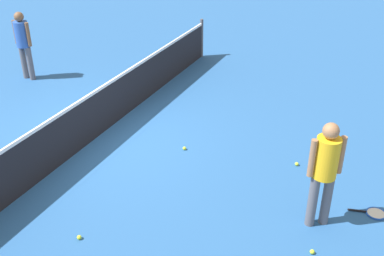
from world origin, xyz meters
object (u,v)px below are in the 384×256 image
player_near_side (325,167)px  player_far_side (23,40)px  tennis_ball_near_player (312,252)px  tennis_ball_midcourt (79,237)px  tennis_racket_near_player (374,213)px  tennis_ball_stray_left (297,164)px  tennis_ball_by_net (184,148)px

player_near_side → player_far_side: size_ratio=1.00×
tennis_ball_near_player → tennis_ball_midcourt: 3.29m
player_far_side → tennis_racket_near_player: player_far_side is taller
player_near_side → tennis_ball_stray_left: (1.41, 0.65, -0.98)m
player_far_side → tennis_ball_near_player: 8.54m
player_far_side → tennis_racket_near_player: bearing=-102.4°
tennis_ball_by_net → tennis_ball_stray_left: size_ratio=1.00×
player_far_side → tennis_ball_stray_left: player_far_side is taller
tennis_ball_midcourt → tennis_ball_stray_left: bearing=-36.1°
player_near_side → tennis_ball_stray_left: bearing=24.7°
player_near_side → tennis_ball_midcourt: bearing=121.0°
tennis_ball_by_net → tennis_ball_stray_left: (0.37, -2.06, 0.00)m
player_far_side → tennis_ball_near_player: bearing=-111.8°
tennis_racket_near_player → tennis_ball_by_net: (0.44, 3.48, 0.02)m
player_near_side → tennis_ball_stray_left: 1.84m
tennis_ball_near_player → player_far_side: bearing=68.2°
tennis_racket_near_player → player_far_side: bearing=77.6°
player_far_side → tennis_racket_near_player: (-1.88, -8.55, -1.00)m
tennis_ball_midcourt → tennis_ball_stray_left: same height
tennis_ball_by_net → tennis_racket_near_player: bearing=-97.2°
player_near_side → tennis_ball_near_player: size_ratio=25.76×
player_near_side → tennis_ball_by_net: player_near_side is taller
tennis_ball_midcourt → tennis_ball_stray_left: size_ratio=1.00×
tennis_ball_midcourt → tennis_ball_by_net: bearing=-5.8°
tennis_ball_near_player → tennis_ball_stray_left: (2.08, 0.74, 0.00)m
player_near_side → tennis_ball_near_player: (-0.67, -0.09, -0.98)m
player_far_side → tennis_ball_near_player: size_ratio=25.76×
player_near_side → player_far_side: (2.48, 7.79, 0.00)m
tennis_ball_midcourt → tennis_ball_stray_left: 3.98m
tennis_racket_near_player → tennis_ball_by_net: tennis_ball_by_net is taller
tennis_ball_by_net → tennis_ball_stray_left: same height
tennis_ball_stray_left → tennis_ball_near_player: bearing=-160.4°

